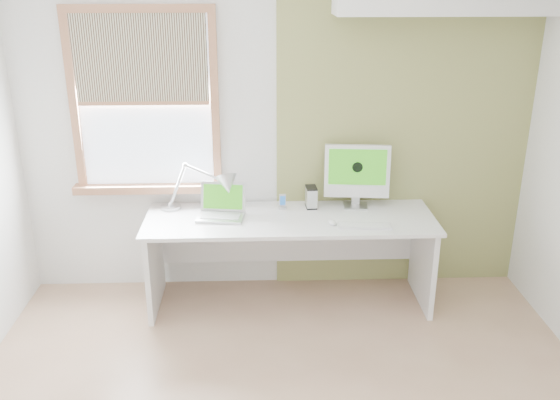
{
  "coord_description": "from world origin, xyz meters",
  "views": [
    {
      "loc": [
        -0.15,
        -2.85,
        2.48
      ],
      "look_at": [
        0.0,
        1.05,
        1.0
      ],
      "focal_mm": 38.79,
      "sensor_mm": 36.0,
      "label": 1
    }
  ],
  "objects_px": {
    "desk": "(289,238)",
    "external_drive": "(311,197)",
    "imac": "(357,172)",
    "desk_lamp": "(216,187)",
    "laptop": "(222,208)"
  },
  "relations": [
    {
      "from": "desk_lamp",
      "to": "imac",
      "type": "height_order",
      "value": "imac"
    },
    {
      "from": "external_drive",
      "to": "imac",
      "type": "distance_m",
      "value": 0.41
    },
    {
      "from": "imac",
      "to": "external_drive",
      "type": "bearing_deg",
      "value": -177.6
    },
    {
      "from": "desk_lamp",
      "to": "imac",
      "type": "bearing_deg",
      "value": 3.55
    },
    {
      "from": "desk",
      "to": "desk_lamp",
      "type": "xyz_separation_m",
      "value": [
        -0.56,
        0.1,
        0.39
      ]
    },
    {
      "from": "external_drive",
      "to": "desk_lamp",
      "type": "bearing_deg",
      "value": -175.9
    },
    {
      "from": "laptop",
      "to": "imac",
      "type": "distance_m",
      "value": 1.09
    },
    {
      "from": "laptop",
      "to": "external_drive",
      "type": "height_order",
      "value": "laptop"
    },
    {
      "from": "desk",
      "to": "imac",
      "type": "height_order",
      "value": "imac"
    },
    {
      "from": "external_drive",
      "to": "desk",
      "type": "bearing_deg",
      "value": -139.82
    },
    {
      "from": "desk",
      "to": "laptop",
      "type": "distance_m",
      "value": 0.58
    },
    {
      "from": "desk_lamp",
      "to": "laptop",
      "type": "xyz_separation_m",
      "value": [
        0.04,
        -0.1,
        -0.14
      ]
    },
    {
      "from": "desk",
      "to": "external_drive",
      "type": "distance_m",
      "value": 0.36
    },
    {
      "from": "desk",
      "to": "external_drive",
      "type": "height_order",
      "value": "external_drive"
    },
    {
      "from": "desk_lamp",
      "to": "laptop",
      "type": "relative_size",
      "value": 1.75
    }
  ]
}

